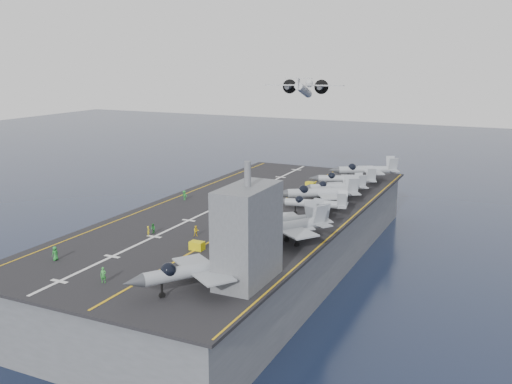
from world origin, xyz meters
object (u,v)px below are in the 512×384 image
at_px(tow_cart_a, 197,246).
at_px(transport_plane, 304,90).
at_px(fighter_jet_0, 196,268).
at_px(island_superstructure, 248,223).

bearing_deg(tow_cart_a, transport_plane, 100.76).
distance_m(fighter_jet_0, transport_plane, 101.70).
bearing_deg(transport_plane, fighter_jet_0, -76.34).
relative_size(island_superstructure, tow_cart_a, 7.34).
xyz_separation_m(fighter_jet_0, tow_cart_a, (-7.57, 12.62, -2.11)).
xyz_separation_m(island_superstructure, tow_cart_a, (-11.86, 7.58, -6.89)).
bearing_deg(fighter_jet_0, transport_plane, 103.66).
height_order(fighter_jet_0, tow_cart_a, fighter_jet_0).
bearing_deg(transport_plane, island_superstructure, -73.17).
relative_size(fighter_jet_0, tow_cart_a, 9.20).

